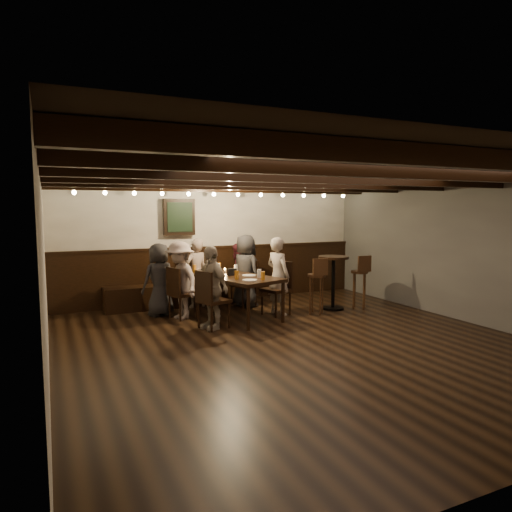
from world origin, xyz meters
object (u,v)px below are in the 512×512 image
person_left_far (211,287)px  person_right_near (246,271)px  bar_stool_left (316,293)px  person_bench_centre (196,273)px  person_bench_right (237,273)px  chair_left_near (182,303)px  chair_right_far (277,298)px  chair_left_far (213,311)px  dining_table (230,278)px  chair_right_near (244,293)px  bar_stool_right (359,289)px  person_right_far (278,276)px  person_left_near (180,280)px  high_top_table (333,274)px  person_bench_left (159,280)px

person_left_far → person_right_near: 1.75m
person_left_far → person_right_near: bearing=121.0°
person_left_far → bar_stool_left: 2.11m
person_bench_centre → person_bench_right: (0.90, 0.12, -0.07)m
chair_left_near → chair_right_far: 1.70m
chair_left_far → person_bench_centre: person_bench_centre is taller
dining_table → chair_right_near: (0.55, 0.64, -0.41)m
chair_right_near → person_bench_right: (0.04, 0.48, 0.33)m
chair_right_near → chair_right_far: (0.27, -0.86, 0.02)m
bar_stool_right → person_bench_centre: bearing=156.0°
person_left_far → person_right_far: bearing=90.0°
chair_right_far → person_right_far: person_right_far is taller
person_left_far → bar_stool_right: (3.09, 0.22, -0.28)m
chair_right_far → bar_stool_right: bar_stool_right is taller
person_left_near → bar_stool_left: size_ratio=1.31×
chair_right_near → chair_left_far: bearing=122.0°
dining_table → chair_left_far: bearing=-148.0°
person_bench_centre → high_top_table: 2.64m
person_bench_left → person_bench_centre: (0.82, 0.41, 0.02)m
person_bench_centre → high_top_table: size_ratio=1.31×
chair_left_near → person_right_near: size_ratio=0.64×
person_bench_left → person_bench_right: 1.80m
person_right_near → person_right_far: 0.90m
person_left_near → person_right_far: person_right_far is taller
chair_right_far → person_bench_right: bearing=-7.6°
person_right_near → high_top_table: bearing=-140.2°
dining_table → bar_stool_left: (1.50, -0.48, -0.30)m
person_bench_right → chair_left_far: bearing=39.8°
chair_left_far → person_right_far: person_right_far is taller
chair_left_near → person_left_far: person_left_far is taller
chair_left_near → person_bench_left: 0.61m
person_right_far → high_top_table: person_right_far is taller
chair_right_far → person_left_far: person_left_far is taller
dining_table → high_top_table: 2.02m
chair_left_far → high_top_table: 2.61m
chair_right_far → person_bench_centre: bearing=25.7°
person_bench_left → person_right_far: person_right_far is taller
chair_right_far → person_bench_right: person_bench_right is taller
chair_left_near → person_bench_left: size_ratio=0.69×
chair_left_near → bar_stool_right: bearing=61.8°
person_bench_centre → chair_left_far: bearing=64.4°
chair_left_near → person_bench_centre: person_bench_centre is taller
chair_right_near → person_right_far: (0.30, -0.85, 0.43)m
chair_left_far → person_bench_right: bearing=129.8°
person_right_near → bar_stool_right: 2.22m
chair_left_far → person_right_near: size_ratio=0.67×
dining_table → person_right_far: 0.87m
person_bench_centre → bar_stool_right: (2.81, -1.43, -0.29)m
bar_stool_left → person_left_near: bearing=171.4°
person_bench_left → person_right_near: (1.71, 0.06, 0.05)m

